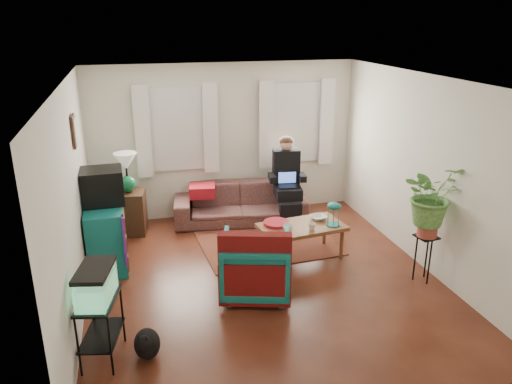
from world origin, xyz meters
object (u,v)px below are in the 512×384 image
object	(u,v)px
sofa	(240,197)
dresser	(106,236)
armchair	(256,263)
side_table	(130,212)
aquarium_stand	(101,329)
coffee_table	(301,241)
plant_stand	(424,258)

from	to	relation	value
sofa	dresser	xyz separation A→B (m)	(-2.15, -1.09, 0.02)
sofa	dresser	size ratio (longest dim) A/B	2.20
armchair	dresser	bearing A→B (deg)	-18.11
sofa	side_table	size ratio (longest dim) A/B	3.14
sofa	aquarium_stand	xyz separation A→B (m)	(-2.16, -3.17, -0.09)
dresser	aquarium_stand	size ratio (longest dim) A/B	1.46
dresser	coffee_table	size ratio (longest dim) A/B	0.83
dresser	armchair	world-z (taller)	dresser
aquarium_stand	plant_stand	bearing A→B (deg)	21.01
side_table	aquarium_stand	distance (m)	3.17
dresser	plant_stand	size ratio (longest dim) A/B	1.55
side_table	armchair	xyz separation A→B (m)	(1.47, -2.31, 0.08)
side_table	plant_stand	distance (m)	4.47
sofa	coffee_table	bearing A→B (deg)	-61.83
sofa	armchair	bearing A→B (deg)	-89.83
side_table	plant_stand	bearing A→B (deg)	-34.88
sofa	aquarium_stand	distance (m)	3.83
sofa	aquarium_stand	bearing A→B (deg)	-115.83
sofa	armchair	xyz separation A→B (m)	(-0.34, -2.33, -0.00)
coffee_table	side_table	bearing A→B (deg)	140.08
coffee_table	plant_stand	world-z (taller)	plant_stand
dresser	side_table	bearing A→B (deg)	70.42
coffee_table	aquarium_stand	bearing A→B (deg)	-156.09
aquarium_stand	sofa	bearing A→B (deg)	68.45
aquarium_stand	armchair	size ratio (longest dim) A/B	0.80
armchair	coffee_table	distance (m)	1.21
sofa	side_table	world-z (taller)	sofa
plant_stand	armchair	bearing A→B (deg)	173.58
dresser	coffee_table	xyz separation A→B (m)	(2.70, -0.44, -0.20)
sofa	dresser	world-z (taller)	dresser
sofa	side_table	xyz separation A→B (m)	(-1.81, -0.02, -0.08)
sofa	coffee_table	world-z (taller)	sofa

